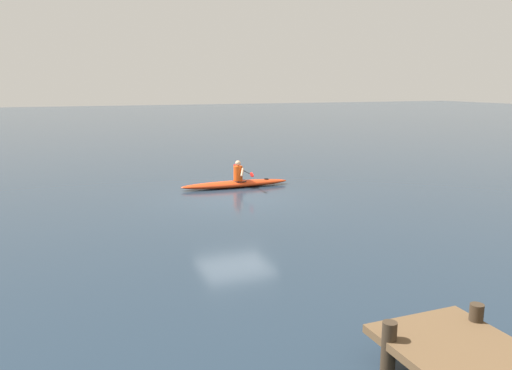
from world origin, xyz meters
TOP-DOWN VIEW (x-y plane):
  - ground_plane at (0.00, 0.00)m, footprint 160.00×160.00m
  - kayak at (-0.69, -1.87)m, footprint 4.24×0.74m
  - kayaker at (-0.82, -1.86)m, footprint 0.43×2.44m

SIDE VIEW (x-z plane):
  - ground_plane at x=0.00m, z-range 0.00..0.00m
  - kayak at x=-0.69m, z-range 0.00..0.26m
  - kayaker at x=-0.82m, z-range 0.20..0.98m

